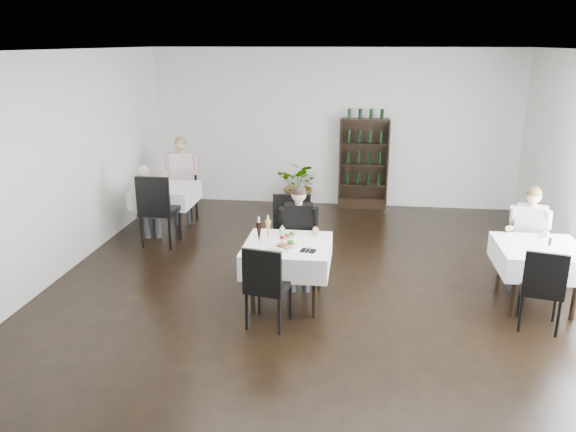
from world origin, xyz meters
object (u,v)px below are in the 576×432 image
Objects in this scene: potted_tree at (300,185)px; diner_main at (299,228)px; wine_shelf at (363,165)px; main_table at (288,255)px.

diner_main is at bearing -84.13° from potted_tree.
diner_main is at bearing -102.45° from wine_shelf.
potted_tree is at bearing -170.44° from wine_shelf.
wine_shelf is 4.41m from main_table.
wine_shelf reaches higher than diner_main.
main_table is 0.59m from diner_main.
potted_tree is (-0.29, 4.11, -0.16)m from main_table.
diner_main is at bearing 82.69° from main_table.
wine_shelf is 1.27m from potted_tree.
diner_main is (0.36, -3.54, 0.32)m from potted_tree.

